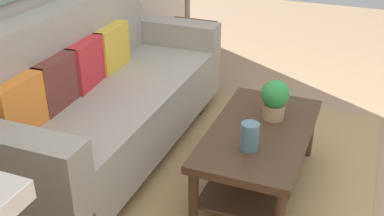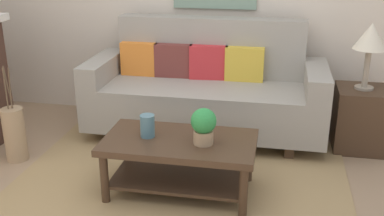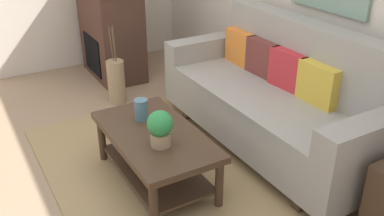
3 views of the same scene
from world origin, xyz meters
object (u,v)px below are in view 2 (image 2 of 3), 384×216
(coffee_table, at_px, (180,154))
(side_table, at_px, (360,119))
(couch, at_px, (206,91))
(tabletop_vase, at_px, (147,126))
(potted_plant_tabletop, at_px, (204,125))
(throw_pillow_orange, at_px, (140,59))
(throw_pillow_crimson, at_px, (209,62))
(table_lamp, at_px, (371,39))
(throw_pillow_maroon, at_px, (174,60))
(floor_vase, at_px, (15,134))
(throw_pillow_mustard, at_px, (244,64))

(coffee_table, xyz_separation_m, side_table, (1.41, 1.06, -0.03))
(couch, relative_size, tabletop_vase, 13.16)
(coffee_table, distance_m, potted_plant_tabletop, 0.32)
(couch, distance_m, throw_pillow_orange, 0.73)
(throw_pillow_crimson, height_order, coffee_table, throw_pillow_crimson)
(throw_pillow_crimson, relative_size, table_lamp, 0.63)
(throw_pillow_orange, xyz_separation_m, throw_pillow_crimson, (0.68, 0.00, 0.00))
(tabletop_vase, bearing_deg, side_table, 32.63)
(throw_pillow_maroon, height_order, floor_vase, throw_pillow_maroon)
(throw_pillow_crimson, bearing_deg, tabletop_vase, -101.46)
(potted_plant_tabletop, bearing_deg, floor_vase, 169.86)
(throw_pillow_mustard, xyz_separation_m, coffee_table, (-0.35, -1.24, -0.37))
(side_table, relative_size, floor_vase, 1.21)
(throw_pillow_mustard, bearing_deg, throw_pillow_orange, 180.00)
(side_table, height_order, floor_vase, side_table)
(coffee_table, xyz_separation_m, potted_plant_tabletop, (0.18, -0.04, 0.26))
(couch, distance_m, throw_pillow_crimson, 0.28)
(couch, height_order, throw_pillow_mustard, couch)
(couch, relative_size, throw_pillow_maroon, 6.07)
(throw_pillow_orange, relative_size, throw_pillow_crimson, 1.00)
(throw_pillow_maroon, bearing_deg, coffee_table, -75.25)
(floor_vase, bearing_deg, tabletop_vase, -11.55)
(throw_pillow_maroon, distance_m, potted_plant_tabletop, 1.38)
(couch, distance_m, coffee_table, 1.12)
(throw_pillow_mustard, relative_size, tabletop_vase, 2.17)
(throw_pillow_mustard, relative_size, coffee_table, 0.33)
(throw_pillow_maroon, relative_size, table_lamp, 0.63)
(throw_pillow_mustard, bearing_deg, couch, -159.64)
(coffee_table, bearing_deg, table_lamp, 36.92)
(throw_pillow_orange, relative_size, coffee_table, 0.33)
(throw_pillow_mustard, bearing_deg, table_lamp, -9.86)
(throw_pillow_mustard, xyz_separation_m, table_lamp, (1.05, -0.18, 0.31))
(throw_pillow_orange, height_order, side_table, throw_pillow_orange)
(throw_pillow_crimson, bearing_deg, throw_pillow_maroon, 180.00)
(throw_pillow_maroon, distance_m, side_table, 1.79)
(throw_pillow_crimson, xyz_separation_m, tabletop_vase, (-0.25, -1.24, -0.17))
(couch, bearing_deg, throw_pillow_orange, 169.49)
(side_table, bearing_deg, throw_pillow_maroon, 173.96)
(throw_pillow_orange, height_order, throw_pillow_maroon, same)
(table_lamp, bearing_deg, throw_pillow_crimson, 172.51)
(couch, height_order, throw_pillow_maroon, couch)
(couch, xyz_separation_m, potted_plant_tabletop, (0.17, -1.15, 0.14))
(throw_pillow_orange, relative_size, table_lamp, 0.63)
(couch, xyz_separation_m, tabletop_vase, (-0.25, -1.11, 0.08))
(table_lamp, bearing_deg, throw_pillow_mustard, 170.14)
(coffee_table, distance_m, tabletop_vase, 0.31)
(throw_pillow_maroon, bearing_deg, floor_vase, -139.72)
(side_table, xyz_separation_m, floor_vase, (-2.89, -0.80, -0.05))
(throw_pillow_maroon, xyz_separation_m, floor_vase, (-1.16, -0.98, -0.45))
(couch, xyz_separation_m, side_table, (1.39, -0.06, -0.15))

